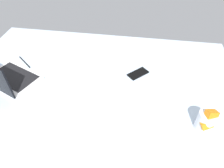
% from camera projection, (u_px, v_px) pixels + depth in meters
% --- Properties ---
extents(bed_mattress, '(1.80, 1.40, 0.18)m').
position_uv_depth(bed_mattress, '(94.00, 104.00, 1.29)').
color(bed_mattress, silver).
rests_on(bed_mattress, ground).
extents(laptop, '(0.39, 0.34, 0.23)m').
position_uv_depth(laptop, '(6.00, 78.00, 1.27)').
color(laptop, silver).
rests_on(laptop, bed_mattress).
extents(snack_cup, '(0.09, 0.10, 0.14)m').
position_uv_depth(snack_cup, '(206.00, 120.00, 1.02)').
color(snack_cup, silver).
rests_on(snack_cup, bed_mattress).
extents(cell_phone, '(0.15, 0.15, 0.01)m').
position_uv_depth(cell_phone, '(138.00, 73.00, 1.36)').
color(cell_phone, black).
rests_on(cell_phone, bed_mattress).
extents(charger_cable, '(0.13, 0.11, 0.01)m').
position_uv_depth(charger_cable, '(25.00, 62.00, 1.46)').
color(charger_cable, black).
rests_on(charger_cable, bed_mattress).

